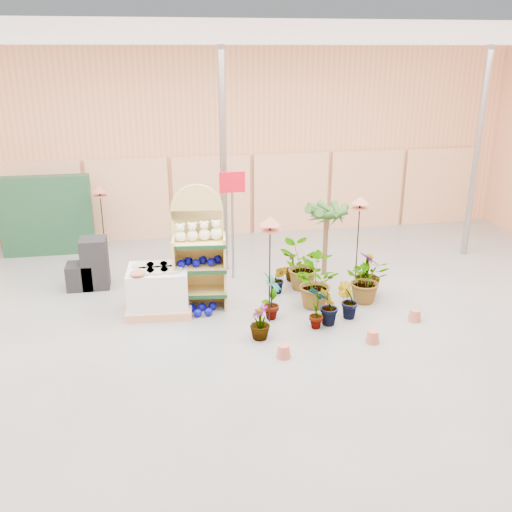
{
  "coord_description": "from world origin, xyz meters",
  "views": [
    {
      "loc": [
        -1.38,
        -7.72,
        4.42
      ],
      "look_at": [
        0.3,
        1.5,
        1.0
      ],
      "focal_mm": 40.0,
      "sensor_mm": 36.0,
      "label": 1
    }
  ],
  "objects_px": {
    "bird_table_front": "(270,225)",
    "display_shelf": "(199,252)",
    "pallet_stack": "(159,289)",
    "potted_plant_2": "(313,282)"
  },
  "relations": [
    {
      "from": "bird_table_front",
      "to": "potted_plant_2",
      "type": "relative_size",
      "value": 1.99
    },
    {
      "from": "bird_table_front",
      "to": "pallet_stack",
      "type": "bearing_deg",
      "value": 157.05
    },
    {
      "from": "pallet_stack",
      "to": "potted_plant_2",
      "type": "distance_m",
      "value": 2.75
    },
    {
      "from": "bird_table_front",
      "to": "potted_plant_2",
      "type": "xyz_separation_m",
      "value": [
        0.89,
        0.48,
        -1.27
      ]
    },
    {
      "from": "pallet_stack",
      "to": "display_shelf",
      "type": "bearing_deg",
      "value": 16.99
    },
    {
      "from": "pallet_stack",
      "to": "bird_table_front",
      "type": "height_order",
      "value": "bird_table_front"
    },
    {
      "from": "pallet_stack",
      "to": "bird_table_front",
      "type": "xyz_separation_m",
      "value": [
        1.84,
        -0.78,
        1.33
      ]
    },
    {
      "from": "bird_table_front",
      "to": "display_shelf",
      "type": "bearing_deg",
      "value": 139.14
    },
    {
      "from": "display_shelf",
      "to": "pallet_stack",
      "type": "distance_m",
      "value": 0.97
    },
    {
      "from": "display_shelf",
      "to": "potted_plant_2",
      "type": "distance_m",
      "value": 2.12
    }
  ]
}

